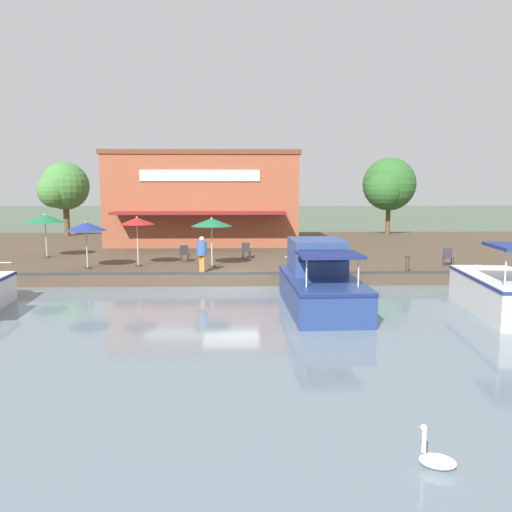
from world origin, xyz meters
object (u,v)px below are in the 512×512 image
(waterfront_restaurant, at_px, (205,198))
(swan, at_px, (437,460))
(patio_umbrella_far_corner, at_px, (45,219))
(mooring_post, at_px, (407,264))
(person_at_quay_edge, at_px, (202,250))
(cafe_chair_back_row_seat, at_px, (448,256))
(tree_downstream_bank, at_px, (388,186))
(cafe_chair_facing_river, at_px, (185,253))
(patio_umbrella_mid_patio_right, at_px, (137,221))
(motorboat_mid_row, at_px, (498,289))
(patio_umbrella_by_entrance, at_px, (86,227))
(patio_umbrella_back_row, at_px, (212,222))
(tree_behind_restaurant, at_px, (62,187))
(cafe_chair_far_corner_seat, at_px, (246,250))
(motorboat_outer_channel, at_px, (318,281))

(waterfront_restaurant, relative_size, swan, 18.55)
(patio_umbrella_far_corner, bearing_deg, mooring_post, 73.01)
(patio_umbrella_far_corner, xyz_separation_m, person_at_quay_edge, (5.28, 9.00, -1.13))
(cafe_chair_back_row_seat, distance_m, tree_downstream_bank, 17.57)
(patio_umbrella_far_corner, relative_size, cafe_chair_facing_river, 2.84)
(patio_umbrella_mid_patio_right, bearing_deg, swan, 25.16)
(patio_umbrella_far_corner, relative_size, motorboat_mid_row, 0.38)
(patio_umbrella_by_entrance, xyz_separation_m, patio_umbrella_back_row, (-0.37, 5.91, 0.16))
(swan, bearing_deg, person_at_quay_edge, -162.53)
(tree_behind_restaurant, bearing_deg, cafe_chair_far_corner_seat, 47.32)
(motorboat_outer_channel, relative_size, tree_downstream_bank, 1.08)
(motorboat_outer_channel, bearing_deg, patio_umbrella_by_entrance, -118.29)
(patio_umbrella_far_corner, distance_m, tree_downstream_bank, 26.61)
(cafe_chair_facing_river, height_order, tree_behind_restaurant, tree_behind_restaurant)
(tree_behind_restaurant, bearing_deg, person_at_quay_edge, 34.72)
(motorboat_outer_channel, bearing_deg, tree_downstream_bank, 158.12)
(cafe_chair_facing_river, xyz_separation_m, mooring_post, (3.71, 10.46, -0.09))
(cafe_chair_back_row_seat, height_order, tree_downstream_bank, tree_downstream_bank)
(patio_umbrella_far_corner, height_order, person_at_quay_edge, patio_umbrella_far_corner)
(swan, xyz_separation_m, tree_behind_restaurant, (-33.29, -17.28, 4.26))
(waterfront_restaurant, distance_m, tree_downstream_bank, 15.73)
(motorboat_outer_channel, xyz_separation_m, tree_behind_restaurant, (-22.17, -17.11, 3.54))
(waterfront_restaurant, height_order, swan, waterfront_restaurant)
(patio_umbrella_far_corner, height_order, patio_umbrella_mid_patio_right, patio_umbrella_mid_patio_right)
(cafe_chair_far_corner_seat, height_order, person_at_quay_edge, person_at_quay_edge)
(patio_umbrella_back_row, bearing_deg, tree_behind_restaurant, -141.83)
(cafe_chair_back_row_seat, bearing_deg, patio_umbrella_back_row, -90.01)
(cafe_chair_facing_river, height_order, swan, cafe_chair_facing_river)
(person_at_quay_edge, bearing_deg, patio_umbrella_by_entrance, -103.28)
(motorboat_mid_row, distance_m, swan, 11.93)
(cafe_chair_far_corner_seat, height_order, tree_downstream_bank, tree_downstream_bank)
(motorboat_outer_channel, relative_size, motorboat_mid_row, 1.09)
(waterfront_restaurant, distance_m, patio_umbrella_mid_patio_right, 11.56)
(patio_umbrella_mid_patio_right, relative_size, patio_umbrella_back_row, 1.01)
(patio_umbrella_far_corner, xyz_separation_m, tree_downstream_bank, (-13.50, 22.85, 1.89))
(cafe_chair_back_row_seat, distance_m, motorboat_outer_channel, 9.39)
(patio_umbrella_mid_patio_right, xyz_separation_m, person_at_quay_edge, (1.93, 3.27, -1.18))
(patio_umbrella_mid_patio_right, distance_m, motorboat_mid_row, 16.03)
(cafe_chair_back_row_seat, xyz_separation_m, cafe_chair_far_corner_seat, (-2.93, -9.94, 0.00))
(person_at_quay_edge, bearing_deg, motorboat_mid_row, 65.12)
(motorboat_mid_row, bearing_deg, motorboat_outer_channel, -98.28)
(patio_umbrella_far_corner, height_order, patio_umbrella_back_row, patio_umbrella_far_corner)
(patio_umbrella_far_corner, relative_size, cafe_chair_back_row_seat, 2.84)
(swan, bearing_deg, mooring_post, 163.34)
(waterfront_restaurant, bearing_deg, patio_umbrella_mid_patio_right, -12.28)
(person_at_quay_edge, bearing_deg, waterfront_restaurant, -176.43)
(cafe_chair_facing_river, bearing_deg, patio_umbrella_far_corner, -103.52)
(patio_umbrella_by_entrance, relative_size, patio_umbrella_mid_patio_right, 0.92)
(cafe_chair_facing_river, distance_m, cafe_chair_back_row_seat, 13.25)
(patio_umbrella_mid_patio_right, distance_m, motorboat_outer_channel, 10.16)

